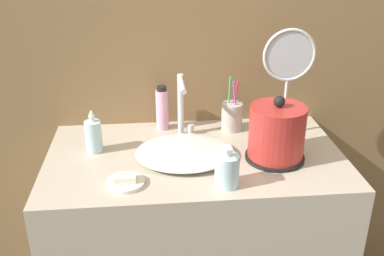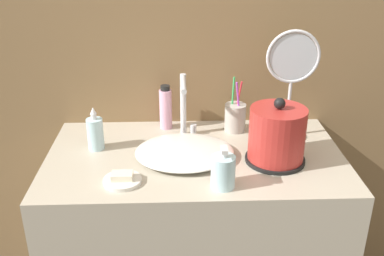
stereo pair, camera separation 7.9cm
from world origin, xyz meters
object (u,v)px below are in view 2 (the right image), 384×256
faucet (185,103)px  shampoo_bottle (166,108)px  toothbrush_cup (235,117)px  vanity_mirror (291,78)px  electric_kettle (277,137)px  mouthwash_bottle (95,133)px  lotion_bottle (223,171)px

faucet → shampoo_bottle: 0.12m
toothbrush_cup → vanity_mirror: bearing=-17.0°
electric_kettle → vanity_mirror: size_ratio=0.56×
toothbrush_cup → mouthwash_bottle: bearing=-165.1°
faucet → vanity_mirror: vanity_mirror is taller
electric_kettle → mouthwash_bottle: electric_kettle is taller
electric_kettle → toothbrush_cup: 0.27m
electric_kettle → mouthwash_bottle: (-0.60, 0.11, -0.03)m
electric_kettle → vanity_mirror: bearing=66.9°
faucet → electric_kettle: size_ratio=1.05×
lotion_bottle → shampoo_bottle: 0.47m
shampoo_bottle → mouthwash_bottle: (-0.24, -0.17, -0.02)m
lotion_bottle → vanity_mirror: (0.27, 0.34, 0.17)m
mouthwash_bottle → shampoo_bottle: bearing=34.7°
faucet → electric_kettle: 0.36m
toothbrush_cup → mouthwash_bottle: (-0.50, -0.13, 0.01)m
faucet → lotion_bottle: bearing=-73.1°
electric_kettle → lotion_bottle: size_ratio=1.63×
electric_kettle → vanity_mirror: 0.25m
shampoo_bottle → electric_kettle: bearing=-37.3°
shampoo_bottle → vanity_mirror: vanity_mirror is taller
faucet → mouthwash_bottle: faucet is taller
shampoo_bottle → vanity_mirror: (0.44, -0.09, 0.14)m
shampoo_bottle → lotion_bottle: bearing=-67.8°
lotion_bottle → mouthwash_bottle: mouthwash_bottle is taller
faucet → toothbrush_cup: faucet is taller
mouthwash_bottle → vanity_mirror: 0.71m
faucet → vanity_mirror: size_ratio=0.59×
lotion_bottle → electric_kettle: bearing=38.9°
vanity_mirror → shampoo_bottle: bearing=168.7°
toothbrush_cup → lotion_bottle: size_ratio=1.53×
faucet → vanity_mirror: bearing=-0.8°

